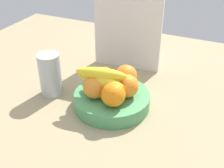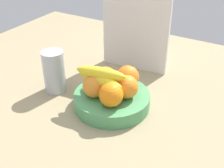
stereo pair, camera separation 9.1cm
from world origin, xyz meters
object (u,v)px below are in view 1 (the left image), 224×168
(thermos_tumbler, at_px, (50,75))
(orange_back_right, at_px, (127,86))
(orange_front_left, at_px, (126,76))
(orange_center, at_px, (95,87))
(fruit_bowl, at_px, (112,100))
(banana_bunch, at_px, (102,83))
(cutting_board, at_px, (127,27))
(orange_front_right, at_px, (104,78))
(orange_back_left, at_px, (113,95))

(thermos_tumbler, bearing_deg, orange_back_right, 5.50)
(orange_front_left, relative_size, orange_center, 1.00)
(fruit_bowl, relative_size, orange_back_right, 3.32)
(banana_bunch, distance_m, cutting_board, 0.33)
(orange_front_left, relative_size, orange_back_right, 1.00)
(orange_center, relative_size, banana_bunch, 0.44)
(orange_front_left, height_order, thermos_tumbler, thermos_tumbler)
(cutting_board, height_order, thermos_tumbler, cutting_board)
(orange_front_right, bearing_deg, fruit_bowl, -29.57)
(orange_back_left, bearing_deg, banana_bunch, 151.46)
(orange_front_right, xyz_separation_m, banana_bunch, (0.02, -0.05, 0.01))
(orange_front_right, relative_size, cutting_board, 0.22)
(fruit_bowl, height_order, orange_center, orange_center)
(orange_front_right, height_order, thermos_tumbler, thermos_tumbler)
(orange_back_left, distance_m, orange_back_right, 0.07)
(fruit_bowl, distance_m, thermos_tumbler, 0.24)
(orange_front_left, relative_size, banana_bunch, 0.44)
(fruit_bowl, relative_size, cutting_board, 0.72)
(thermos_tumbler, bearing_deg, orange_back_left, -8.29)
(orange_center, distance_m, banana_bunch, 0.03)
(orange_center, bearing_deg, orange_back_right, 27.65)
(orange_front_right, bearing_deg, orange_back_right, -8.02)
(orange_front_right, bearing_deg, cutting_board, 95.26)
(orange_center, height_order, cutting_board, cutting_board)
(orange_front_right, bearing_deg, banana_bunch, -71.67)
(orange_back_left, distance_m, cutting_board, 0.37)
(orange_front_left, distance_m, orange_back_right, 0.07)
(orange_front_right, bearing_deg, thermos_tumbler, -168.39)
(orange_front_left, height_order, banana_bunch, banana_bunch)
(orange_center, height_order, banana_bunch, banana_bunch)
(orange_back_right, bearing_deg, cutting_board, 112.00)
(cutting_board, relative_size, thermos_tumbler, 2.28)
(fruit_bowl, distance_m, cutting_board, 0.34)
(thermos_tumbler, bearing_deg, orange_front_right, 11.61)
(orange_back_left, bearing_deg, orange_center, 167.26)
(orange_front_left, xyz_separation_m, orange_back_left, (0.01, -0.13, 0.00))
(fruit_bowl, height_order, orange_front_left, orange_front_left)
(banana_bunch, distance_m, thermos_tumbler, 0.21)
(fruit_bowl, bearing_deg, orange_front_left, 73.48)
(orange_front_right, xyz_separation_m, cutting_board, (-0.03, 0.27, 0.09))
(orange_back_right, bearing_deg, orange_back_left, -106.59)
(cutting_board, bearing_deg, orange_back_left, -79.36)
(orange_front_left, bearing_deg, orange_back_left, -86.14)
(orange_back_left, xyz_separation_m, banana_bunch, (-0.05, 0.03, 0.01))
(orange_front_left, xyz_separation_m, cutting_board, (-0.09, 0.22, 0.09))
(orange_back_left, xyz_separation_m, orange_back_right, (0.02, 0.07, 0.00))
(orange_front_left, distance_m, orange_back_left, 0.13)
(orange_front_right, height_order, banana_bunch, banana_bunch)
(fruit_bowl, height_order, banana_bunch, banana_bunch)
(banana_bunch, bearing_deg, cutting_board, 97.35)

